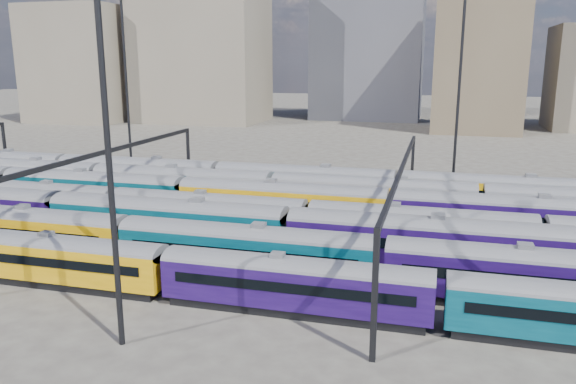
% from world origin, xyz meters
% --- Properties ---
extents(ground, '(500.00, 500.00, 0.00)m').
position_xyz_m(ground, '(0.00, 0.00, 0.00)').
color(ground, '#3F3A35').
rests_on(ground, ground).
extents(rake_0, '(114.37, 2.79, 4.69)m').
position_xyz_m(rake_0, '(-5.53, -15.00, 2.46)').
color(rake_0, black).
rests_on(rake_0, ground).
extents(rake_1, '(126.60, 3.09, 5.20)m').
position_xyz_m(rake_1, '(-11.77, -10.00, 2.73)').
color(rake_1, black).
rests_on(rake_1, ground).
extents(rake_2, '(159.35, 3.33, 5.62)m').
position_xyz_m(rake_2, '(-10.52, -5.00, 2.95)').
color(rake_2, black).
rests_on(rake_2, ground).
extents(rake_3, '(121.88, 2.97, 5.00)m').
position_xyz_m(rake_3, '(1.47, 0.00, 2.63)').
color(rake_3, black).
rests_on(rake_3, ground).
extents(rake_4, '(133.68, 3.26, 5.50)m').
position_xyz_m(rake_4, '(8.72, 5.00, 2.89)').
color(rake_4, black).
rests_on(rake_4, ground).
extents(rake_5, '(156.61, 3.27, 5.52)m').
position_xyz_m(rake_5, '(6.23, 10.00, 2.90)').
color(rake_5, black).
rests_on(rake_5, ground).
extents(rake_6, '(133.43, 3.25, 5.49)m').
position_xyz_m(rake_6, '(8.65, 15.00, 2.88)').
color(rake_6, black).
rests_on(rake_6, ground).
extents(gantry_1, '(0.35, 40.35, 8.03)m').
position_xyz_m(gantry_1, '(-20.00, 0.00, 6.79)').
color(gantry_1, black).
rests_on(gantry_1, ground).
extents(gantry_2, '(0.35, 40.35, 8.03)m').
position_xyz_m(gantry_2, '(10.00, 0.00, 6.79)').
color(gantry_2, black).
rests_on(gantry_2, ground).
extents(mast_1, '(1.40, 0.50, 25.60)m').
position_xyz_m(mast_1, '(-30.00, 22.00, 13.97)').
color(mast_1, black).
rests_on(mast_1, ground).
extents(mast_2, '(1.40, 0.50, 25.60)m').
position_xyz_m(mast_2, '(-5.00, -22.00, 13.97)').
color(mast_2, black).
rests_on(mast_2, ground).
extents(mast_3, '(1.40, 0.50, 25.60)m').
position_xyz_m(mast_3, '(15.00, 24.00, 13.97)').
color(mast_3, black).
rests_on(mast_3, ground).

